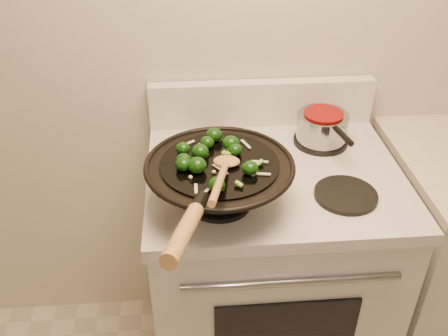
{
  "coord_description": "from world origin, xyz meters",
  "views": [
    {
      "loc": [
        -0.34,
        -0.08,
        1.79
      ],
      "look_at": [
        -0.25,
        1.03,
        1.03
      ],
      "focal_mm": 40.0,
      "sensor_mm": 36.0,
      "label": 1
    }
  ],
  "objects": [
    {
      "name": "wooden_spoon",
      "position": [
        -0.26,
        0.93,
        1.09
      ],
      "size": [
        0.11,
        0.32,
        0.1
      ],
      "color": "#A77842",
      "rests_on": "wok"
    },
    {
      "name": "wok",
      "position": [
        -0.26,
        1.02,
        1.0
      ],
      "size": [
        0.4,
        0.66,
        0.23
      ],
      "color": "black",
      "rests_on": "stove"
    },
    {
      "name": "stirfry",
      "position": [
        -0.28,
        1.03,
        1.07
      ],
      "size": [
        0.25,
        0.28,
        0.04
      ],
      "color": "black",
      "rests_on": "wok"
    },
    {
      "name": "stove",
      "position": [
        -0.08,
        1.17,
        0.47
      ],
      "size": [
        0.78,
        0.67,
        1.08
      ],
      "color": "silver",
      "rests_on": "ground"
    },
    {
      "name": "saucepan",
      "position": [
        0.1,
        1.32,
        0.98
      ],
      "size": [
        0.17,
        0.27,
        0.1
      ],
      "color": "gray",
      "rests_on": "stove"
    }
  ]
}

